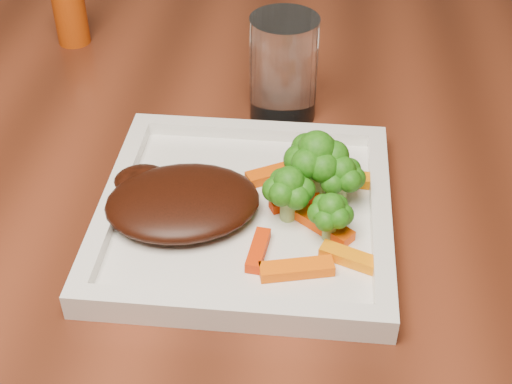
# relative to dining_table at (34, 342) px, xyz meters

# --- Properties ---
(dining_table) EXTENTS (1.60, 0.90, 0.75)m
(dining_table) POSITION_rel_dining_table_xyz_m (0.00, 0.00, 0.00)
(dining_table) COLOR maroon
(dining_table) RESTS_ON floor
(plate) EXTENTS (0.27, 0.27, 0.01)m
(plate) POSITION_rel_dining_table_xyz_m (0.33, -0.12, 0.38)
(plate) COLOR white
(plate) RESTS_ON dining_table
(steak) EXTENTS (0.17, 0.14, 0.03)m
(steak) POSITION_rel_dining_table_xyz_m (0.27, -0.13, 0.40)
(steak) COLOR black
(steak) RESTS_ON plate
(broccoli_0) EXTENTS (0.08, 0.08, 0.07)m
(broccoli_0) POSITION_rel_dining_table_xyz_m (0.39, -0.09, 0.42)
(broccoli_0) COLOR #2F5D0F
(broccoli_0) RESTS_ON plate
(broccoli_1) EXTENTS (0.06, 0.06, 0.06)m
(broccoli_1) POSITION_rel_dining_table_xyz_m (0.41, -0.10, 0.42)
(broccoli_1) COLOR #346E12
(broccoli_1) RESTS_ON plate
(broccoli_2) EXTENTS (0.05, 0.05, 0.06)m
(broccoli_2) POSITION_rel_dining_table_xyz_m (0.41, -0.15, 0.42)
(broccoli_2) COLOR #327012
(broccoli_2) RESTS_ON plate
(broccoli_3) EXTENTS (0.06, 0.06, 0.06)m
(broccoli_3) POSITION_rel_dining_table_xyz_m (0.37, -0.13, 0.42)
(broccoli_3) COLOR #337313
(broccoli_3) RESTS_ON plate
(carrot_0) EXTENTS (0.07, 0.03, 0.01)m
(carrot_0) POSITION_rel_dining_table_xyz_m (0.38, -0.20, 0.39)
(carrot_0) COLOR #FB5E04
(carrot_0) RESTS_ON plate
(carrot_1) EXTENTS (0.06, 0.03, 0.01)m
(carrot_1) POSITION_rel_dining_table_xyz_m (0.43, -0.18, 0.39)
(carrot_1) COLOR orange
(carrot_1) RESTS_ON plate
(carrot_2) EXTENTS (0.02, 0.05, 0.01)m
(carrot_2) POSITION_rel_dining_table_xyz_m (0.34, -0.18, 0.39)
(carrot_2) COLOR red
(carrot_2) RESTS_ON plate
(carrot_3) EXTENTS (0.06, 0.02, 0.01)m
(carrot_3) POSITION_rel_dining_table_xyz_m (0.43, -0.07, 0.39)
(carrot_3) COLOR orange
(carrot_3) RESTS_ON plate
(carrot_4) EXTENTS (0.06, 0.04, 0.01)m
(carrot_4) POSITION_rel_dining_table_xyz_m (0.35, -0.07, 0.39)
(carrot_4) COLOR #DE4B03
(carrot_4) RESTS_ON plate
(carrot_5) EXTENTS (0.06, 0.05, 0.01)m
(carrot_5) POSITION_rel_dining_table_xyz_m (0.40, -0.14, 0.39)
(carrot_5) COLOR #FF4B04
(carrot_5) RESTS_ON plate
(carrot_6) EXTENTS (0.05, 0.03, 0.01)m
(carrot_6) POSITION_rel_dining_table_xyz_m (0.37, -0.11, 0.39)
(carrot_6) COLOR red
(carrot_6) RESTS_ON plate
(spice_shaker) EXTENTS (0.05, 0.05, 0.09)m
(spice_shaker) POSITION_rel_dining_table_xyz_m (0.06, 0.21, 0.42)
(spice_shaker) COLOR #AD3C09
(spice_shaker) RESTS_ON dining_table
(drinking_glass) EXTENTS (0.08, 0.08, 0.12)m
(drinking_glass) POSITION_rel_dining_table_xyz_m (0.35, 0.06, 0.44)
(drinking_glass) COLOR white
(drinking_glass) RESTS_ON dining_table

